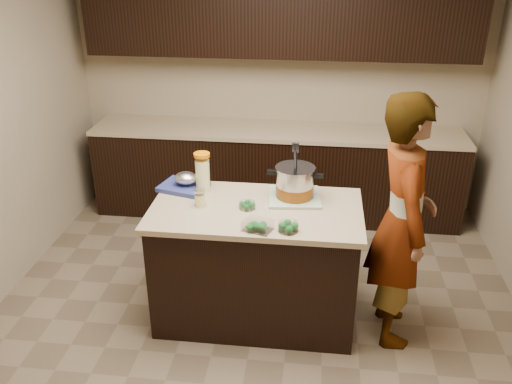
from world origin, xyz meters
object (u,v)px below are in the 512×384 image
stock_pot (295,184)px  person (402,222)px  lemonade_pitcher (203,173)px  island (256,263)px

stock_pot → person: person is taller
stock_pot → lemonade_pitcher: size_ratio=1.41×
lemonade_pitcher → person: (1.40, -0.31, -0.15)m
person → lemonade_pitcher: bearing=73.6°
stock_pot → lemonade_pitcher: 0.68m
island → lemonade_pitcher: bearing=149.8°
stock_pot → person: (0.73, -0.24, -0.13)m
lemonade_pitcher → island: bearing=-30.2°
island → person: 1.07m
person → island: bearing=82.4°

